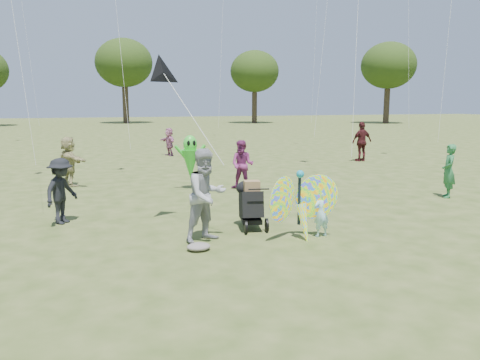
% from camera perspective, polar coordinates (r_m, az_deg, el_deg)
% --- Properties ---
extents(ground, '(160.00, 160.00, 0.00)m').
position_cam_1_polar(ground, '(9.13, 4.22, -8.25)').
color(ground, '#51592B').
rests_on(ground, ground).
extents(child_girl, '(0.38, 0.27, 0.99)m').
position_cam_1_polar(child_girl, '(9.87, 9.90, -4.03)').
color(child_girl, '#A7E3ED').
rests_on(child_girl, ground).
extents(adult_man, '(1.11, 0.99, 1.88)m').
position_cam_1_polar(adult_man, '(9.36, -4.11, -1.87)').
color(adult_man, '#98999E').
rests_on(adult_man, ground).
extents(grey_bag, '(0.45, 0.37, 0.14)m').
position_cam_1_polar(grey_bag, '(8.97, -5.08, -8.10)').
color(grey_bag, slate).
rests_on(grey_bag, ground).
extents(crowd_b, '(1.03, 1.13, 1.52)m').
position_cam_1_polar(crowd_b, '(11.47, -20.95, -1.27)').
color(crowd_b, black).
rests_on(crowd_b, ground).
extents(crowd_d, '(1.13, 1.59, 1.65)m').
position_cam_1_polar(crowd_d, '(16.53, -20.12, 2.15)').
color(crowd_d, tan).
rests_on(crowd_d, ground).
extents(crowd_e, '(0.97, 0.93, 1.58)m').
position_cam_1_polar(crowd_e, '(14.98, 0.29, 1.87)').
color(crowd_e, '#7B2962').
rests_on(crowd_e, ground).
extents(crowd_f, '(0.62, 0.68, 1.57)m').
position_cam_1_polar(crowd_f, '(14.94, 24.09, 1.00)').
color(crowd_f, '#296E3C').
rests_on(crowd_f, ground).
extents(crowd_h, '(1.14, 0.59, 1.85)m').
position_cam_1_polar(crowd_h, '(22.80, 14.63, 4.55)').
color(crowd_h, '#441619').
rests_on(crowd_h, ground).
extents(crowd_j, '(0.80, 1.41, 1.45)m').
position_cam_1_polar(crowd_j, '(24.69, -8.64, 4.64)').
color(crowd_j, '#AC6289').
rests_on(crowd_j, ground).
extents(jogging_stroller, '(0.63, 1.10, 1.09)m').
position_cam_1_polar(jogging_stroller, '(10.32, 1.26, -2.61)').
color(jogging_stroller, black).
rests_on(jogging_stroller, ground).
extents(butterfly_kite, '(1.74, 0.75, 1.63)m').
position_cam_1_polar(butterfly_kite, '(9.58, 7.47, -3.16)').
color(butterfly_kite, '#F7273A').
rests_on(butterfly_kite, ground).
extents(delta_kite_rig, '(1.42, 1.65, 2.31)m').
position_cam_1_polar(delta_kite_rig, '(10.47, -9.31, 12.73)').
color(delta_kite_rig, black).
rests_on(delta_kite_rig, ground).
extents(alien_kite, '(1.12, 0.69, 1.74)m').
position_cam_1_polar(alien_kite, '(15.00, -6.07, 2.53)').
color(alien_kite, green).
rests_on(alien_kite, ground).
extents(tree_line, '(91.78, 33.60, 10.79)m').
position_cam_1_polar(tree_line, '(53.63, -11.20, 13.71)').
color(tree_line, '#3A2D21').
rests_on(tree_line, ground).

